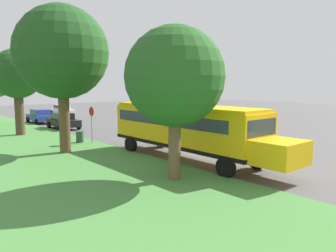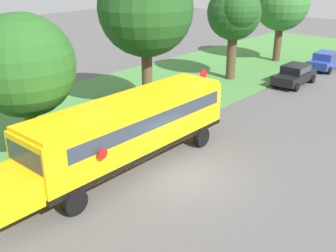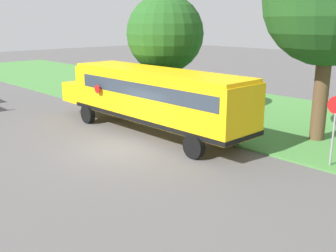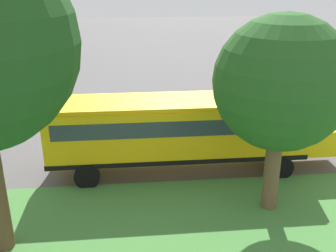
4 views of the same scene
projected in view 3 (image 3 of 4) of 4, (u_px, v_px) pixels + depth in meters
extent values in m
plane|color=#565454|center=(118.00, 149.00, 17.05)|extent=(120.00, 120.00, 0.00)
cube|color=#47843D|center=(252.00, 113.00, 23.67)|extent=(12.00, 80.00, 0.08)
cube|color=yellow|center=(156.00, 96.00, 18.85)|extent=(2.50, 10.50, 2.20)
cube|color=yellow|center=(87.00, 91.00, 23.34)|extent=(2.20, 1.90, 1.10)
cube|color=yellow|center=(156.00, 71.00, 18.54)|extent=(2.35, 10.29, 0.16)
cube|color=black|center=(156.00, 116.00, 19.10)|extent=(2.54, 10.54, 0.20)
cube|color=#2D3842|center=(160.00, 87.00, 18.52)|extent=(2.53, 9.24, 0.64)
cube|color=#2D3842|center=(95.00, 76.00, 22.38)|extent=(2.25, 0.12, 0.80)
cylinder|color=red|center=(97.00, 89.00, 19.89)|extent=(0.03, 0.44, 0.44)
cylinder|color=black|center=(88.00, 114.00, 21.33)|extent=(0.30, 1.00, 1.00)
cylinder|color=black|center=(125.00, 107.00, 22.99)|extent=(0.30, 1.00, 1.00)
cylinder|color=black|center=(194.00, 146.00, 15.80)|extent=(0.30, 1.00, 1.00)
cylinder|color=black|center=(232.00, 135.00, 17.46)|extent=(0.30, 1.00, 1.00)
cylinder|color=brown|center=(165.00, 89.00, 23.25)|extent=(0.55, 0.55, 3.02)
sphere|color=#23561E|center=(165.00, 34.00, 22.43)|extent=(4.43, 4.43, 4.43)
sphere|color=#23561E|center=(156.00, 39.00, 22.62)|extent=(2.67, 2.67, 2.67)
cylinder|color=brown|center=(321.00, 97.00, 17.76)|extent=(0.67, 0.67, 4.16)
cylinder|color=gray|center=(333.00, 141.00, 14.71)|extent=(0.08, 0.08, 2.10)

